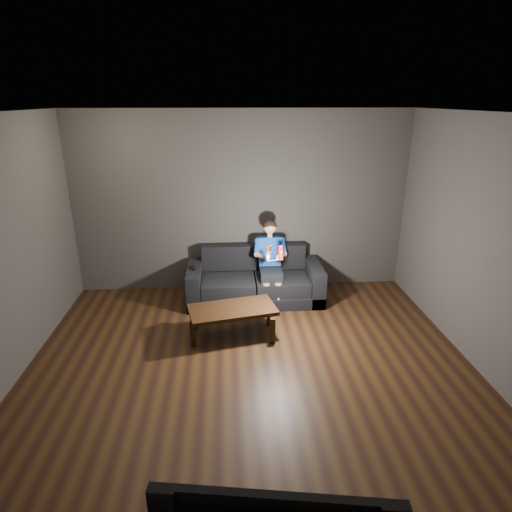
{
  "coord_description": "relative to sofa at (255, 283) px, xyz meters",
  "views": [
    {
      "loc": [
        -0.22,
        -3.78,
        2.83
      ],
      "look_at": [
        0.15,
        1.55,
        0.85
      ],
      "focal_mm": 30.0,
      "sensor_mm": 36.0,
      "label": 1
    }
  ],
  "objects": [
    {
      "name": "child",
      "position": [
        0.22,
        -0.04,
        0.44
      ],
      "size": [
        0.47,
        0.58,
        1.15
      ],
      "color": "black",
      "rests_on": "sofa"
    },
    {
      "name": "ceiling",
      "position": [
        -0.16,
        -2.01,
        2.45
      ],
      "size": [
        5.0,
        5.0,
        0.02
      ],
      "primitive_type": "cube",
      "color": "silver",
      "rests_on": "back_wall"
    },
    {
      "name": "right_wall",
      "position": [
        2.34,
        -2.01,
        1.1
      ],
      "size": [
        0.04,
        5.0,
        2.7
      ],
      "primitive_type": "cube",
      "color": "#3C3834",
      "rests_on": "ground"
    },
    {
      "name": "coffee_table",
      "position": [
        -0.35,
        -1.04,
        0.09
      ],
      "size": [
        1.15,
        0.74,
        0.39
      ],
      "color": "black",
      "rests_on": "floor"
    },
    {
      "name": "front_wall",
      "position": [
        -0.16,
        -4.51,
        1.1
      ],
      "size": [
        5.0,
        0.04,
        2.7
      ],
      "primitive_type": "cube",
      "color": "#3C3834",
      "rests_on": "ground"
    },
    {
      "name": "wii_remote_red",
      "position": [
        0.31,
        -0.49,
        0.65
      ],
      "size": [
        0.06,
        0.08,
        0.2
      ],
      "color": "red",
      "rests_on": "child"
    },
    {
      "name": "floor",
      "position": [
        -0.16,
        -2.01,
        -0.25
      ],
      "size": [
        5.0,
        5.0,
        0.0
      ],
      "primitive_type": "plane",
      "color": "black",
      "rests_on": "ground"
    },
    {
      "name": "wii_remote_black",
      "position": [
        -0.88,
        -0.07,
        0.3
      ],
      "size": [
        0.05,
        0.16,
        0.03
      ],
      "color": "black",
      "rests_on": "sofa"
    },
    {
      "name": "nunchuk_white",
      "position": [
        0.14,
        -0.48,
        0.6
      ],
      "size": [
        0.05,
        0.08,
        0.14
      ],
      "color": "white",
      "rests_on": "child"
    },
    {
      "name": "sofa",
      "position": [
        0.0,
        0.0,
        0.0
      ],
      "size": [
        1.95,
        0.84,
        0.76
      ],
      "color": "black",
      "rests_on": "floor"
    },
    {
      "name": "back_wall",
      "position": [
        -0.16,
        0.49,
        1.1
      ],
      "size": [
        5.0,
        0.04,
        2.7
      ],
      "primitive_type": "cube",
      "color": "#3C3834",
      "rests_on": "ground"
    }
  ]
}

